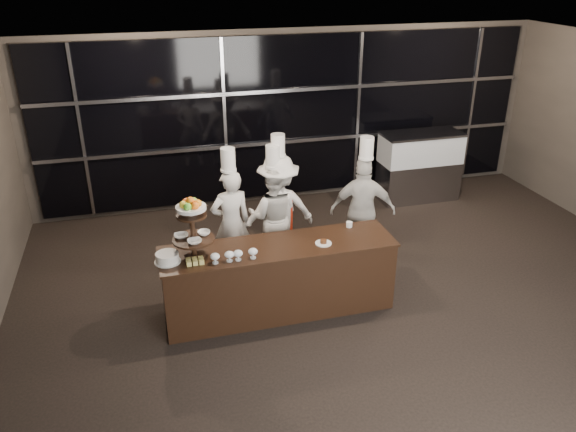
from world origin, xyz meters
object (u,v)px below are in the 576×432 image
object	(u,v)px
layer_cake	(167,258)
chef_b	(273,216)
buffet_counter	(279,278)
display_stand	(192,224)
chef_c	(278,209)
chef_a	(231,221)
display_case	(419,163)
chef_d	(363,209)

from	to	relation	value
layer_cake	chef_b	distance (m)	1.98
buffet_counter	display_stand	world-z (taller)	display_stand
layer_cake	chef_c	world-z (taller)	chef_c
buffet_counter	chef_a	xyz separation A→B (m)	(-0.39, 1.06, 0.34)
chef_b	chef_c	world-z (taller)	chef_c
display_stand	display_case	bearing A→B (deg)	32.94
buffet_counter	chef_b	size ratio (longest dim) A/B	1.59
buffet_counter	chef_c	size ratio (longest dim) A/B	1.49
layer_cake	chef_d	size ratio (longest dim) A/B	0.16
buffet_counter	display_case	distance (m)	4.38
display_stand	display_case	size ratio (longest dim) A/B	0.52
layer_cake	chef_d	world-z (taller)	chef_d
layer_cake	chef_c	size ratio (longest dim) A/B	0.16
chef_a	chef_d	bearing A→B (deg)	-3.66
buffet_counter	display_case	world-z (taller)	display_case
buffet_counter	chef_a	distance (m)	1.18
display_stand	layer_cake	size ratio (longest dim) A/B	2.48
layer_cake	chef_b	bearing A→B (deg)	38.42
display_stand	chef_b	bearing A→B (deg)	43.65
layer_cake	chef_a	distance (m)	1.46
chef_b	chef_c	xyz separation A→B (m)	(0.09, 0.07, 0.06)
display_stand	layer_cake	distance (m)	0.48
buffet_counter	display_case	size ratio (longest dim) A/B	1.98
layer_cake	display_case	bearing A→B (deg)	31.60
chef_a	chef_d	world-z (taller)	chef_d
display_case	chef_d	distance (m)	2.64
buffet_counter	chef_c	xyz separation A→B (m)	(0.32, 1.25, 0.35)
display_case	chef_b	world-z (taller)	chef_b
chef_c	chef_a	bearing A→B (deg)	-165.76
buffet_counter	chef_b	xyz separation A→B (m)	(0.23, 1.17, 0.30)
buffet_counter	chef_c	bearing A→B (deg)	75.60
chef_a	chef_b	xyz separation A→B (m)	(0.62, 0.11, -0.04)
layer_cake	display_case	xyz separation A→B (m)	(4.66, 2.86, -0.29)
display_stand	display_case	distance (m)	5.22
layer_cake	display_case	world-z (taller)	display_case
display_case	chef_b	size ratio (longest dim) A/B	0.80
chef_b	chef_a	bearing A→B (deg)	-170.28
display_case	buffet_counter	bearing A→B (deg)	-139.92
display_case	chef_c	xyz separation A→B (m)	(-3.02, -1.57, 0.13)
layer_cake	chef_a	size ratio (longest dim) A/B	0.16
chef_c	chef_d	world-z (taller)	chef_c
layer_cake	chef_d	xyz separation A→B (m)	(2.79, 1.00, -0.17)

